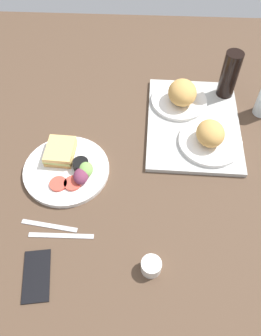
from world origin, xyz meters
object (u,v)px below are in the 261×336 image
knife (61,235)px  soda_bottle (229,76)px  fork (49,226)px  serving_tray (193,123)px  bread_plate_near (181,96)px  espresso_cup (151,266)px  cell_phone (36,275)px  plate_with_salad (68,167)px  bread_plate_far (210,137)px

knife → soda_bottle: bearing=48.2°
soda_bottle → fork: 83.06cm
serving_tray → bread_plate_near: size_ratio=2.15×
bread_plate_near → fork: bearing=-37.4°
espresso_cup → cell_phone: 31.05cm
fork → plate_with_salad: bearing=90.9°
serving_tray → soda_bottle: (-15.74, 12.81, 9.10)cm
bread_plate_near → plate_with_salad: bearing=-49.8°
espresso_cup → knife: 27.59cm
soda_bottle → cell_phone: size_ratio=1.38×
serving_tray → espresso_cup: (54.76, -14.73, 1.20)cm
knife → cell_phone: (11.99, -4.64, 0.15)cm
serving_tray → plate_with_salad: (22.55, -42.49, 0.92)cm
plate_with_salad → espresso_cup: plate_with_salad is taller
serving_tray → bread_plate_near: bread_plate_near is taller
bread_plate_far → cell_phone: (48.15, -50.14, -4.30)cm
serving_tray → knife: serving_tray is taller
bread_plate_near → fork: (52.69, -40.32, -5.10)cm
bread_plate_near → soda_bottle: soda_bottle is taller
soda_bottle → espresso_cup: (70.50, -27.53, -7.90)cm
soda_bottle → espresso_cup: 76.10cm
fork → cell_phone: bearing=-84.9°
fork → soda_bottle: bearing=53.2°
serving_tray → soda_bottle: soda_bottle is taller
knife → cell_phone: cell_phone is taller
soda_bottle → knife: 82.56cm
bread_plate_far → cell_phone: 69.65cm
fork → knife: same height
bread_plate_far → plate_with_salad: size_ratio=0.77×
espresso_cup → cell_phone: bearing=-83.6°
bread_plate_far → plate_with_salad: bearing=-75.1°
bread_plate_far → soda_bottle: size_ratio=1.10×
serving_tray → knife: size_ratio=2.37×
knife → serving_tray: bearing=47.6°
bread_plate_far → fork: (33.16, -49.50, -4.45)cm
bread_plate_far → serving_tray: bearing=-155.4°
espresso_cup → plate_with_salad: bearing=-139.2°
bread_plate_near → knife: bearing=-33.1°
bread_plate_far → fork: bread_plate_far is taller
espresso_cup → cell_phone: (3.45, -30.82, -1.60)cm
bread_plate_near → bread_plate_far: bearing=25.2°
bread_plate_near → knife: 66.69cm
fork → cell_phone: (14.99, -0.64, 0.15)cm
plate_with_salad → soda_bottle: bearing=124.7°
bread_plate_far → cell_phone: bearing=-46.2°
espresso_cup → bread_plate_far: bearing=156.6°
knife → cell_phone: bearing=-112.0°
espresso_cup → fork: espresso_cup is taller
espresso_cup → serving_tray: bearing=164.9°
bread_plate_far → knife: size_ratio=1.14×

